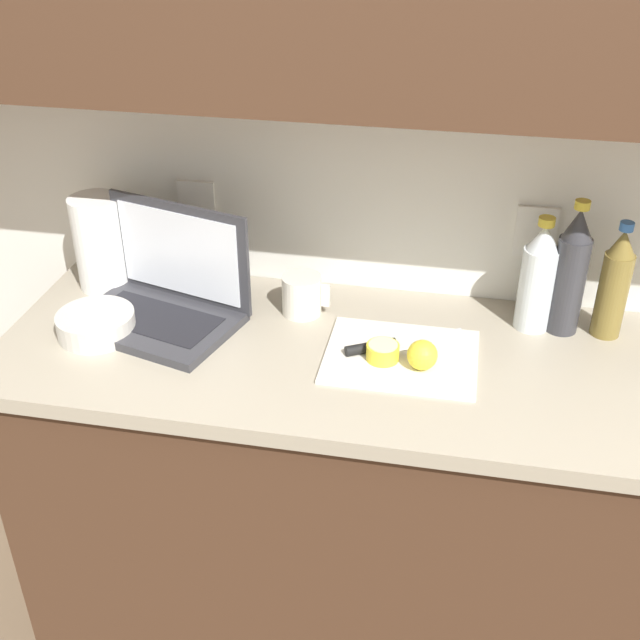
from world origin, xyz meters
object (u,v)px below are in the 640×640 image
cutting_board (401,355)px  measuring_cup (302,295)px  bottle_oil_tall (570,273)px  bottle_green_soda (614,285)px  bowl_white (96,324)px  lemon_whole_beside (422,355)px  bottle_water_clear (538,278)px  lemon_half_cut (383,352)px  laptop (165,294)px  paper_towel_roll (100,243)px  knife (386,344)px

cutting_board → measuring_cup: bearing=150.2°
bottle_oil_tall → measuring_cup: 0.58m
bottle_green_soda → bowl_white: bottle_green_soda is taller
lemon_whole_beside → bottle_water_clear: (0.22, 0.22, 0.08)m
cutting_board → bottle_green_soda: size_ratio=1.19×
bottle_water_clear → bowl_white: (-0.93, -0.22, -0.09)m
bottle_green_soda → bottle_oil_tall: bottle_oil_tall is taller
bottle_green_soda → bottle_oil_tall: size_ratio=0.87×
bottle_water_clear → lemon_half_cut: bearing=-145.9°
laptop → bottle_oil_tall: (0.87, 0.12, 0.08)m
bottle_oil_tall → bowl_white: bottle_oil_tall is taller
laptop → paper_towel_roll: (-0.20, 0.11, 0.05)m
laptop → bowl_white: (-0.12, -0.10, -0.03)m
bottle_green_soda → measuring_cup: bearing=-176.6°
lemon_whole_beside → bowl_white: size_ratio=0.37×
bottle_oil_tall → measuring_cup: bearing=-176.0°
laptop → bowl_white: 0.16m
cutting_board → bottle_water_clear: (0.27, 0.18, 0.12)m
laptop → knife: laptop is taller
bottle_green_soda → bottle_water_clear: 0.16m
lemon_half_cut → bowl_white: bowl_white is taller
bottle_green_soda → lemon_whole_beside: bearing=-149.7°
bottle_green_soda → bowl_white: 1.11m
measuring_cup → paper_towel_roll: 0.50m
bottle_water_clear → bottle_oil_tall: bearing=0.0°
cutting_board → bowl_white: 0.66m
cutting_board → bottle_green_soda: 0.48m
measuring_cup → laptop: bearing=-165.1°
lemon_whole_beside → measuring_cup: size_ratio=0.57×
lemon_half_cut → bottle_oil_tall: (0.37, 0.21, 0.11)m
cutting_board → knife: size_ratio=1.25×
cutting_board → lemon_whole_beside: 0.07m
cutting_board → bowl_white: bearing=-176.6°
lemon_half_cut → bowl_white: size_ratio=0.40×
cutting_board → measuring_cup: (-0.24, 0.14, 0.04)m
knife → lemon_whole_beside: lemon_whole_beside is taller
lemon_whole_beside → measuring_cup: bearing=147.5°
laptop → lemon_whole_beside: (0.58, -0.10, -0.02)m
cutting_board → laptop: bearing=173.6°
laptop → paper_towel_roll: bearing=165.7°
lemon_whole_beside → bottle_water_clear: bearing=44.9°
laptop → bottle_oil_tall: size_ratio=1.33×
lemon_half_cut → paper_towel_roll: bearing=163.9°
lemon_half_cut → bottle_green_soda: bottle_green_soda is taller
bottle_oil_tall → paper_towel_roll: 1.07m
bowl_white → paper_towel_roll: paper_towel_roll is taller
bottle_oil_tall → bottle_water_clear: (-0.06, -0.00, -0.02)m
lemon_half_cut → lemon_whole_beside: size_ratio=1.10×
measuring_cup → bowl_white: bearing=-157.0°
lemon_half_cut → laptop: bearing=170.1°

